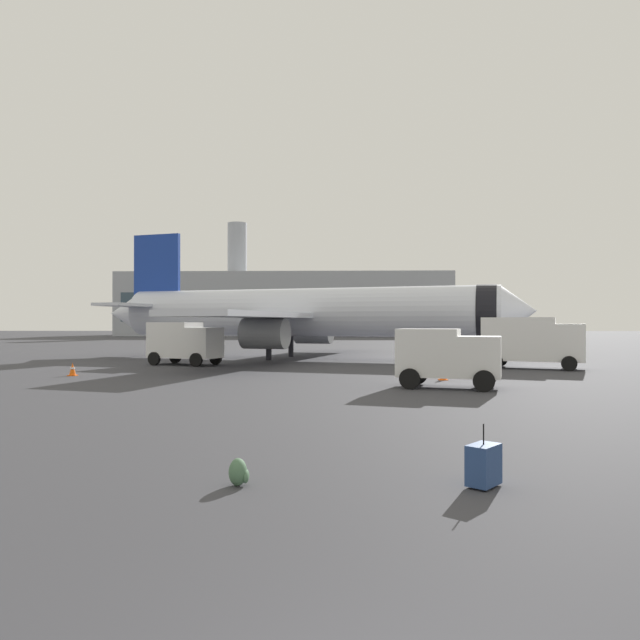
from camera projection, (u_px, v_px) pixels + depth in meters
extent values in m
cylinder|color=silver|center=(304.00, 312.00, 46.29)|extent=(29.87, 12.03, 3.80)
cone|color=silver|center=(519.00, 311.00, 41.33)|extent=(3.31, 4.14, 3.61)
cone|color=silver|center=(126.00, 313.00, 51.38)|extent=(4.03, 4.18, 3.42)
cylinder|color=black|center=(487.00, 311.00, 42.01)|extent=(2.43, 4.11, 3.88)
cube|color=silver|center=(322.00, 317.00, 54.21)|extent=(9.08, 16.70, 0.36)
cube|color=silver|center=(250.00, 315.00, 38.98)|extent=(9.08, 16.70, 0.36)
cylinder|color=gray|center=(314.00, 331.00, 51.83)|extent=(3.69, 3.01, 2.20)
cylinder|color=gray|center=(265.00, 333.00, 41.36)|extent=(3.69, 3.01, 2.20)
cube|color=#193899|center=(157.00, 272.00, 50.45)|extent=(4.33, 1.57, 6.40)
cube|color=silver|center=(172.00, 307.00, 53.63)|extent=(4.17, 6.49, 0.24)
cube|color=silver|center=(129.00, 305.00, 47.54)|extent=(4.17, 6.49, 0.24)
cylinder|color=black|center=(458.00, 350.00, 42.61)|extent=(0.36, 0.36, 1.80)
cylinder|color=black|center=(291.00, 346.00, 49.18)|extent=(0.44, 0.44, 1.80)
cylinder|color=black|center=(269.00, 348.00, 44.61)|extent=(0.44, 0.44, 1.80)
cube|color=white|center=(205.00, 343.00, 38.93)|extent=(2.36, 2.66, 2.04)
cube|color=#1E232D|center=(214.00, 336.00, 38.65)|extent=(0.79, 1.87, 0.84)
cube|color=white|center=(175.00, 340.00, 39.86)|extent=(3.70, 3.18, 2.40)
cylinder|color=black|center=(216.00, 358.00, 39.94)|extent=(0.92, 0.53, 0.90)
cylinder|color=black|center=(196.00, 360.00, 37.82)|extent=(0.92, 0.53, 0.90)
cylinder|color=black|center=(175.00, 357.00, 41.24)|extent=(0.92, 0.53, 0.90)
cylinder|color=black|center=(154.00, 359.00, 39.12)|extent=(0.92, 0.53, 0.90)
cube|color=white|center=(570.00, 343.00, 35.51)|extent=(2.46, 2.86, 2.29)
cube|color=#1E232D|center=(583.00, 334.00, 35.23)|extent=(0.89, 2.03, 0.95)
cube|color=white|center=(519.00, 339.00, 36.72)|extent=(4.91, 3.85, 2.70)
cylinder|color=black|center=(570.00, 361.00, 36.67)|extent=(0.92, 0.54, 0.90)
cylinder|color=black|center=(569.00, 364.00, 34.39)|extent=(0.92, 0.54, 0.90)
cylinder|color=black|center=(500.00, 359.00, 38.37)|extent=(0.92, 0.54, 0.90)
cylinder|color=black|center=(495.00, 362.00, 36.08)|extent=(0.92, 0.54, 0.90)
cube|color=white|center=(480.00, 357.00, 25.15)|extent=(2.26, 2.42, 1.78)
cube|color=#1E232D|center=(498.00, 347.00, 24.91)|extent=(0.60, 1.75, 0.74)
cube|color=white|center=(429.00, 352.00, 25.84)|extent=(3.10, 2.68, 2.10)
cylinder|color=black|center=(486.00, 377.00, 26.07)|extent=(0.93, 0.47, 0.90)
cylinder|color=black|center=(484.00, 381.00, 24.08)|extent=(0.93, 0.47, 0.90)
cylinder|color=black|center=(417.00, 375.00, 27.04)|extent=(0.93, 0.47, 0.90)
cylinder|color=black|center=(410.00, 379.00, 25.05)|extent=(0.93, 0.47, 0.90)
cube|color=#F2590C|center=(443.00, 380.00, 29.10)|extent=(0.44, 0.44, 0.04)
cone|color=#F2590C|center=(443.00, 371.00, 29.11)|extent=(0.36, 0.36, 0.79)
cylinder|color=white|center=(443.00, 371.00, 29.11)|extent=(0.23, 0.23, 0.10)
cube|color=#F2590C|center=(73.00, 375.00, 31.45)|extent=(0.44, 0.44, 0.04)
cone|color=#F2590C|center=(73.00, 369.00, 31.45)|extent=(0.36, 0.36, 0.67)
cylinder|color=white|center=(73.00, 368.00, 31.45)|extent=(0.23, 0.23, 0.10)
cube|color=navy|center=(484.00, 465.00, 10.15)|extent=(0.72, 0.75, 0.70)
cylinder|color=black|center=(484.00, 434.00, 10.15)|extent=(0.02, 0.02, 0.36)
cylinder|color=black|center=(489.00, 482.00, 10.32)|extent=(0.08, 0.07, 0.08)
cylinder|color=black|center=(478.00, 487.00, 9.98)|extent=(0.08, 0.07, 0.08)
ellipsoid|color=#476B4C|center=(238.00, 472.00, 10.23)|extent=(0.32, 0.40, 0.48)
ellipsoid|color=#476B4C|center=(246.00, 476.00, 10.22)|extent=(0.12, 0.28, 0.24)
cube|color=#9EA3AD|center=(287.00, 305.00, 133.73)|extent=(72.47, 21.96, 13.82)
cube|color=#334756|center=(282.00, 307.00, 122.70)|extent=(68.85, 0.10, 6.22)
cylinder|color=#9EA3AD|center=(237.00, 249.00, 134.11)|extent=(4.40, 4.40, 12.00)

